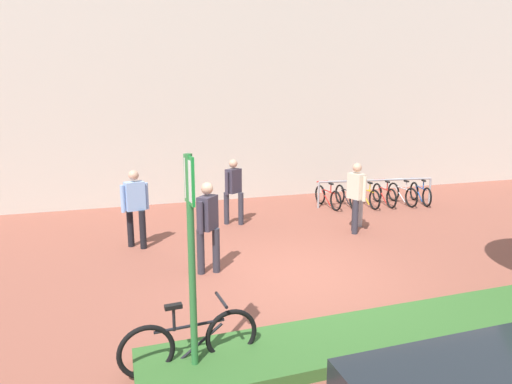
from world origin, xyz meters
TOP-DOWN VIEW (x-y plane):
  - ground_plane at (0.00, 0.00)m, footprint 60.00×60.00m
  - building_facade at (0.00, 7.35)m, footprint 28.00×1.20m
  - planter_strip at (0.55, -2.32)m, footprint 7.00×1.10m
  - parking_sign_post at (-2.27, -2.32)m, footprint 0.08×0.36m
  - bike_at_sign at (-2.29, -2.16)m, footprint 1.68×0.42m
  - bike_rack_cluster at (4.61, 4.48)m, footprint 3.73×1.96m
  - bollard_steel at (2.90, 2.59)m, footprint 0.16×0.16m
  - person_suited_dark at (-0.14, 3.77)m, footprint 0.52×0.43m
  - person_shirt_blue at (-2.65, 2.63)m, footprint 0.59×0.37m
  - person_casual_tan at (2.49, 2.13)m, footprint 0.34×0.59m
  - person_suited_navy at (-1.46, 0.70)m, footprint 0.44×0.49m

SIDE VIEW (x-z plane):
  - ground_plane at x=0.00m, z-range 0.00..0.00m
  - planter_strip at x=0.55m, z-range 0.00..0.16m
  - bike_rack_cluster at x=4.61m, z-range -0.07..0.76m
  - bike_at_sign at x=-2.29m, z-range -0.08..0.78m
  - bollard_steel at x=2.90m, z-range 0.00..0.90m
  - person_suited_dark at x=-0.14m, z-range 0.12..1.84m
  - person_shirt_blue at x=-2.65m, z-range 0.12..1.84m
  - person_casual_tan at x=2.49m, z-range 0.12..1.84m
  - person_suited_navy at x=-1.46m, z-range 0.12..1.84m
  - parking_sign_post at x=-2.27m, z-range 0.39..2.98m
  - building_facade at x=0.00m, z-range 0.00..10.00m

